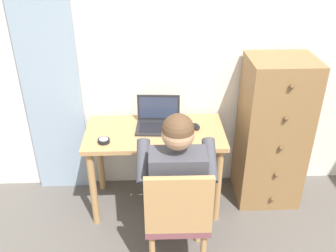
{
  "coord_description": "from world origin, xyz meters",
  "views": [
    {
      "loc": [
        -0.2,
        -0.68,
        2.18
      ],
      "look_at": [
        -0.1,
        1.75,
        0.82
      ],
      "focal_mm": 39.85,
      "sensor_mm": 36.0,
      "label": 1
    }
  ],
  "objects": [
    {
      "name": "wall_back",
      "position": [
        0.0,
        2.2,
        1.25
      ],
      "size": [
        4.8,
        0.05,
        2.5
      ],
      "primitive_type": "cube",
      "color": "silver",
      "rests_on": "ground_plane"
    },
    {
      "name": "desk",
      "position": [
        -0.2,
        1.85,
        0.6
      ],
      "size": [
        1.09,
        0.56,
        0.72
      ],
      "color": "tan",
      "rests_on": "ground_plane"
    },
    {
      "name": "desk_clock",
      "position": [
        -0.58,
        1.7,
        0.74
      ],
      "size": [
        0.09,
        0.09,
        0.03
      ],
      "color": "black",
      "rests_on": "desk"
    },
    {
      "name": "laptop",
      "position": [
        -0.18,
        1.93,
        0.77
      ],
      "size": [
        0.36,
        0.27,
        0.24
      ],
      "color": "#232326",
      "rests_on": "desk"
    },
    {
      "name": "chair",
      "position": [
        -0.07,
        1.17,
        0.48
      ],
      "size": [
        0.43,
        0.41,
        0.86
      ],
      "color": "brown",
      "rests_on": "ground_plane"
    },
    {
      "name": "computer_mouse",
      "position": [
        0.12,
        1.89,
        0.74
      ],
      "size": [
        0.08,
        0.11,
        0.03
      ],
      "primitive_type": "ellipsoid",
      "rotation": [
        0.0,
        0.0,
        0.18
      ],
      "color": "black",
      "rests_on": "desk"
    },
    {
      "name": "curtain_panel",
      "position": [
        -1.03,
        2.13,
        1.09
      ],
      "size": [
        0.47,
        0.03,
        2.18
      ],
      "primitive_type": "cube",
      "color": "#8EA3B7",
      "rests_on": "ground_plane"
    },
    {
      "name": "person_seated",
      "position": [
        -0.06,
        1.35,
        0.66
      ],
      "size": [
        0.53,
        0.59,
        1.18
      ],
      "color": "#6B84AD",
      "rests_on": "ground_plane"
    },
    {
      "name": "dresser",
      "position": [
        0.76,
        1.93,
        0.64
      ],
      "size": [
        0.51,
        0.46,
        1.27
      ],
      "color": "olive",
      "rests_on": "ground_plane"
    }
  ]
}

